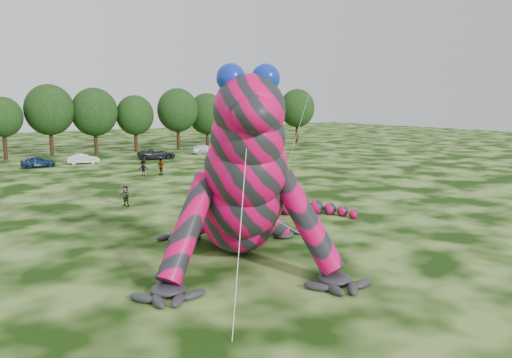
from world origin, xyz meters
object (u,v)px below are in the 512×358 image
Objects in this scene: car_7 at (205,149)px; tree_17 at (297,116)px; spectator_3 at (161,167)px; tree_13 at (178,119)px; tree_12 at (135,124)px; spectator_5 at (126,196)px; tree_15 at (234,119)px; car_6 at (156,154)px; tree_10 at (50,120)px; tree_16 at (261,119)px; inflatable_gecko at (235,161)px; tree_11 at (95,121)px; car_5 at (83,159)px; car_4 at (38,162)px; tree_14 at (207,120)px; tree_9 at (4,128)px; spectator_2 at (143,168)px.

tree_17 is at bearing -71.49° from car_7.
tree_13 is at bearing 122.28° from spectator_3.
tree_12 is 31.96m from tree_17.
spectator_5 is at bearing -141.07° from tree_17.
tree_15 is 5.43× the size of spectator_3.
tree_13 is 14.32m from car_6.
tree_10 is 17.26m from car_6.
spectator_3 is at bearing -139.75° from tree_16.
inflatable_gecko is 70.05m from tree_17.
car_6 is at bearing -67.32° from tree_11.
tree_15 is 1.83× the size of car_6.
inflatable_gecko is 29.44m from spectator_3.
tree_17 is 2.60× the size of car_5.
car_5 is at bearing -82.07° from car_4.
tree_14 reaches higher than car_7.
inflatable_gecko is 2.27× the size of tree_9.
spectator_3 is (-0.48, -26.04, -4.15)m from tree_11.
car_5 is at bearing 97.37° from car_7.
inflatable_gecko is at bearing -91.70° from tree_10.
tree_13 is 28.85m from spectator_3.
car_4 is at bearing 101.51° from car_6.
tree_10 is 1.12× the size of tree_16.
spectator_3 is (-32.15, -27.21, -3.80)m from tree_16.
tree_16 is 0.91× the size of tree_17.
tree_14 is at bearing -29.53° from car_7.
spectator_3 is 1.12× the size of spectator_5.
car_5 is at bearing 109.97° from inflatable_gecko.
tree_10 reaches higher than tree_11.
car_4 is 1.01× the size of car_5.
tree_12 is 0.95× the size of tree_14.
tree_13 is 1.93× the size of car_6.
tree_10 is 1.12× the size of tree_14.
spectator_2 reaches higher than car_4.
spectator_2 is at bearing -146.99° from car_4.
tree_16 reaches higher than spectator_5.
tree_9 is 0.93× the size of tree_16.
tree_17 is at bearing -61.17° from car_6.
tree_12 is 1.71× the size of car_6.
spectator_2 reaches higher than car_7.
tree_9 is 2.16× the size of car_4.
tree_13 reaches higher than tree_9.
tree_9 is 6.52m from tree_10.
tree_12 is at bearing 99.19° from inflatable_gecko.
tree_16 is at bearing 12.93° from tree_15.
tree_14 is 33.57m from spectator_3.
spectator_5 is at bearing -85.03° from tree_9.
inflatable_gecko is 62.95m from tree_15.
spectator_5 is at bearing 164.67° from car_6.
spectator_3 reaches higher than car_6.
car_6 is at bearing -47.14° from tree_10.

